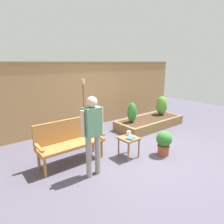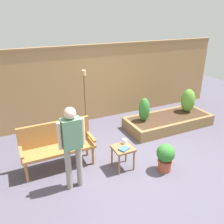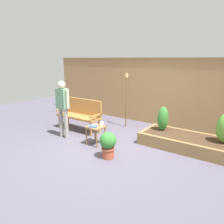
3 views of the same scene
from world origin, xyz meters
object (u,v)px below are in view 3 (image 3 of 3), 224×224
Objects in this scene: side_table at (96,129)px; cup_on_table at (102,124)px; garden_bench at (80,112)px; tiki_torch at (126,91)px; book_on_table at (93,126)px; potted_boxwood at (108,144)px; shrub_near_bench at (163,119)px; person_by_bench at (63,104)px.

cup_on_table is at bearing 49.26° from side_table.
tiki_torch reaches higher than garden_bench.
potted_boxwood is at bearing -49.28° from book_on_table.
garden_bench is 2.18m from potted_boxwood.
cup_on_table is 0.23m from book_on_table.
shrub_near_bench is (1.28, 1.28, 0.12)m from book_on_table.
potted_boxwood is 0.35× the size of tiki_torch.
tiki_torch is at bearing 112.87° from potted_boxwood.
tiki_torch is (-0.90, 2.13, 0.83)m from potted_boxwood.
person_by_bench reaches higher than garden_bench.
tiki_torch is (0.98, 1.03, 0.62)m from garden_bench.
book_on_table reaches higher than side_table.
garden_bench is 7.40× the size of book_on_table.
side_table is at bearing -136.21° from shrub_near_bench.
cup_on_table is 0.20× the size of shrub_near_bench.
tiki_torch is at bearing 100.04° from cup_on_table.
shrub_near_bench is (1.26, 1.21, 0.22)m from side_table.
side_table is at bearing -29.52° from garden_bench.
shrub_near_bench reaches higher than cup_on_table.
person_by_bench is (0.11, -0.78, 0.39)m from garden_bench.
garden_bench is at bearing 124.48° from book_on_table.
cup_on_table is 0.08× the size of person_by_bench.
potted_boxwood is (0.74, -0.36, -0.16)m from book_on_table.
cup_on_table reaches higher than side_table.
book_on_table is 0.12× the size of person_by_bench.
garden_bench is 3.00× the size of side_table.
garden_bench is 1.34m from side_table.
person_by_bench is (-1.03, -0.05, 0.44)m from book_on_table.
book_on_table is at bearing -134.93° from shrub_near_bench.
potted_boxwood is 0.93× the size of shrub_near_bench.
tiki_torch reaches higher than potted_boxwood.
shrub_near_bench is at bearing -18.47° from tiki_torch.
tiki_torch is (-0.16, 1.76, 0.67)m from book_on_table.
garden_bench is at bearing -133.48° from tiki_torch.
potted_boxwood is at bearing -108.19° from shrub_near_bench.
garden_bench is 0.85× the size of tiki_torch.
book_on_table is 0.11× the size of tiki_torch.
person_by_bench reaches higher than cup_on_table.
garden_bench is 0.88m from person_by_bench.
shrub_near_bench is 2.68m from person_by_bench.
garden_bench is at bearing 149.82° from potted_boxwood.
book_on_table is at bearing 2.69° from person_by_bench.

